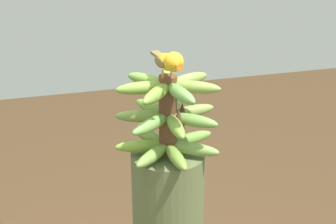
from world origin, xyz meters
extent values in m
cylinder|color=brown|center=(0.00, 0.00, 1.37)|extent=(0.05, 0.05, 0.24)
ellipsoid|color=#759B44|center=(-0.06, -0.05, 1.28)|extent=(0.14, 0.13, 0.04)
ellipsoid|color=olive|center=(0.00, -0.08, 1.28)|extent=(0.04, 0.15, 0.04)
ellipsoid|color=#799D4C|center=(0.06, -0.05, 1.28)|extent=(0.15, 0.12, 0.04)
ellipsoid|color=olive|center=(0.07, 0.02, 1.28)|extent=(0.16, 0.08, 0.04)
ellipsoid|color=olive|center=(0.03, 0.07, 1.28)|extent=(0.09, 0.16, 0.04)
ellipsoid|color=olive|center=(-0.04, 0.07, 1.28)|extent=(0.10, 0.15, 0.04)
ellipsoid|color=#7AA238|center=(-0.08, 0.01, 1.28)|extent=(0.16, 0.06, 0.04)
ellipsoid|color=#729B47|center=(0.06, -0.05, 1.37)|extent=(0.14, 0.13, 0.04)
ellipsoid|color=olive|center=(0.07, 0.01, 1.37)|extent=(0.16, 0.06, 0.04)
ellipsoid|color=#6F9E42|center=(0.03, 0.07, 1.37)|extent=(0.10, 0.15, 0.04)
ellipsoid|color=#6FA23D|center=(-0.03, 0.07, 1.37)|extent=(0.09, 0.15, 0.04)
ellipsoid|color=olive|center=(-0.07, 0.02, 1.37)|extent=(0.16, 0.07, 0.04)
ellipsoid|color=#709D4B|center=(-0.06, -0.04, 1.37)|extent=(0.14, 0.12, 0.04)
ellipsoid|color=olive|center=(0.00, -0.07, 1.37)|extent=(0.04, 0.15, 0.04)
ellipsoid|color=olive|center=(0.06, -0.03, 1.46)|extent=(0.15, 0.10, 0.04)
ellipsoid|color=olive|center=(0.06, 0.03, 1.46)|extent=(0.15, 0.09, 0.04)
ellipsoid|color=#7DA04A|center=(0.02, 0.07, 1.46)|extent=(0.07, 0.16, 0.04)
ellipsoid|color=#73A13F|center=(-0.04, 0.06, 1.46)|extent=(0.12, 0.14, 0.04)
ellipsoid|color=olive|center=(-0.07, 0.00, 1.46)|extent=(0.15, 0.04, 0.04)
ellipsoid|color=olive|center=(-0.05, -0.05, 1.46)|extent=(0.13, 0.14, 0.04)
ellipsoid|color=#6B9A4B|center=(0.01, -0.07, 1.46)|extent=(0.06, 0.16, 0.04)
cone|color=#4C2D1E|center=(0.02, -0.04, 1.38)|extent=(0.04, 0.04, 0.06)
cone|color=#4C2D1E|center=(0.04, 0.00, 1.38)|extent=(0.04, 0.04, 0.06)
cylinder|color=#C68933|center=(-0.02, -0.02, 1.50)|extent=(0.00, 0.00, 0.02)
cylinder|color=#C68933|center=(0.01, -0.01, 1.50)|extent=(0.01, 0.00, 0.02)
ellipsoid|color=gold|center=(-0.01, -0.02, 1.54)|extent=(0.05, 0.09, 0.04)
ellipsoid|color=brown|center=(-0.03, -0.01, 1.54)|extent=(0.01, 0.07, 0.03)
ellipsoid|color=brown|center=(0.01, -0.01, 1.54)|extent=(0.01, 0.07, 0.03)
cube|color=brown|center=(-0.01, 0.05, 1.54)|extent=(0.03, 0.06, 0.01)
sphere|color=gold|center=(0.00, -0.05, 1.55)|extent=(0.05, 0.05, 0.05)
sphere|color=black|center=(0.02, -0.06, 1.55)|extent=(0.01, 0.01, 0.01)
cone|color=orange|center=(0.00, -0.09, 1.55)|extent=(0.02, 0.03, 0.02)
camera|label=1|loc=(-0.35, -1.23, 1.92)|focal=52.14mm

